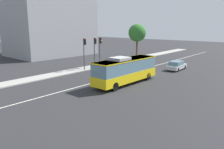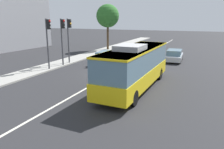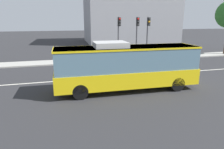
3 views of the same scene
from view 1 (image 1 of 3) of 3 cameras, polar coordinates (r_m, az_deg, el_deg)
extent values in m
plane|color=#28282B|center=(33.26, 2.48, -0.12)|extent=(160.00, 160.00, 0.00)
cube|color=#9E9B93|center=(38.20, -6.57, 1.56)|extent=(80.00, 2.61, 0.14)
cube|color=silver|center=(33.26, 2.48, -0.11)|extent=(76.00, 0.16, 0.01)
cube|color=yellow|center=(28.22, 3.53, -0.37)|extent=(10.06, 2.77, 1.10)
cube|color=slate|center=(27.96, 3.56, 2.31)|extent=(9.86, 2.69, 1.58)
cube|color=yellow|center=(27.84, 3.58, 3.78)|extent=(9.96, 2.74, 0.12)
cube|color=#B2B2B2|center=(26.88, 2.02, 4.00)|extent=(2.25, 1.86, 0.36)
cylinder|color=black|center=(31.63, 5.72, 0.11)|extent=(1.01, 0.33, 1.00)
cylinder|color=black|center=(30.44, 9.09, -0.48)|extent=(1.01, 0.33, 1.00)
cylinder|color=black|center=(26.54, -2.89, -2.24)|extent=(1.01, 0.33, 1.00)
cylinder|color=black|center=(25.11, 0.72, -3.08)|extent=(1.01, 0.33, 1.00)
cube|color=#B7BABF|center=(37.75, 2.88, 2.19)|extent=(4.57, 1.99, 0.60)
cube|color=slate|center=(37.85, 3.11, 3.17)|extent=(2.59, 1.76, 0.64)
cylinder|color=black|center=(36.13, 2.58, 1.40)|extent=(0.65, 0.25, 0.64)
cylinder|color=black|center=(37.04, 0.54, 1.69)|extent=(0.65, 0.25, 0.64)
cylinder|color=black|center=(38.59, 5.12, 2.08)|extent=(0.65, 0.25, 0.64)
cylinder|color=black|center=(39.45, 3.16, 2.33)|extent=(0.65, 0.25, 0.64)
cube|color=#B7BABF|center=(38.55, 16.07, 1.94)|extent=(4.57, 1.98, 0.60)
cube|color=slate|center=(38.21, 15.98, 2.80)|extent=(2.58, 1.76, 0.64)
cylinder|color=black|center=(40.25, 15.78, 2.08)|extent=(0.65, 0.25, 0.64)
cylinder|color=black|center=(39.70, 17.92, 1.81)|extent=(0.65, 0.25, 0.64)
cylinder|color=black|center=(37.51, 14.07, 1.45)|extent=(0.65, 0.25, 0.64)
cylinder|color=black|center=(36.92, 16.34, 1.15)|extent=(0.65, 0.25, 0.64)
cylinder|color=#47474C|center=(37.78, -4.47, 5.36)|extent=(0.16, 0.16, 5.20)
cube|color=black|center=(37.37, -4.24, 8.45)|extent=(0.34, 0.31, 0.96)
sphere|color=red|center=(37.24, -4.10, 8.93)|extent=(0.22, 0.22, 0.22)
sphere|color=#2D2D2D|center=(37.26, -4.09, 8.44)|extent=(0.22, 0.22, 0.22)
sphere|color=#2D2D2D|center=(37.28, -4.08, 7.95)|extent=(0.22, 0.22, 0.22)
cylinder|color=#47474C|center=(36.32, -7.11, 5.03)|extent=(0.16, 0.16, 5.20)
cube|color=black|center=(35.93, -6.88, 8.24)|extent=(0.33, 0.29, 0.96)
sphere|color=red|center=(35.80, -6.71, 8.74)|extent=(0.22, 0.22, 0.22)
sphere|color=#2D2D2D|center=(35.82, -6.70, 8.23)|extent=(0.22, 0.22, 0.22)
sphere|color=#2D2D2D|center=(35.85, -6.69, 7.72)|extent=(0.22, 0.22, 0.22)
cylinder|color=#47474C|center=(38.91, -3.14, 5.59)|extent=(0.16, 0.16, 5.20)
cube|color=black|center=(38.52, -2.89, 8.59)|extent=(0.34, 0.30, 0.96)
sphere|color=#2D2D2D|center=(38.40, -2.73, 9.05)|extent=(0.22, 0.22, 0.22)
sphere|color=#F9A514|center=(38.42, -2.73, 8.58)|extent=(0.22, 0.22, 0.22)
sphere|color=#2D2D2D|center=(38.44, -2.72, 8.10)|extent=(0.22, 0.22, 0.22)
cylinder|color=#4C3823|center=(49.12, 6.30, 6.36)|extent=(0.36, 0.36, 4.20)
sphere|color=#2D6B28|center=(48.88, 6.40, 10.45)|extent=(3.75, 3.75, 3.75)
cube|color=#939399|center=(57.69, -15.38, 11.57)|extent=(19.06, 14.70, 13.60)
cube|color=slate|center=(63.39, -8.00, 7.67)|extent=(0.62, 12.52, 1.50)
cube|color=slate|center=(63.21, -8.10, 10.74)|extent=(0.62, 12.52, 1.50)
cube|color=slate|center=(63.21, -8.19, 13.82)|extent=(0.62, 12.52, 1.50)
cube|color=slate|center=(63.39, -8.29, 16.89)|extent=(0.62, 12.52, 1.50)
camera|label=2|loc=(13.24, -20.24, 3.15)|focal=35.67mm
camera|label=3|loc=(18.00, 29.73, 3.44)|focal=32.69mm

